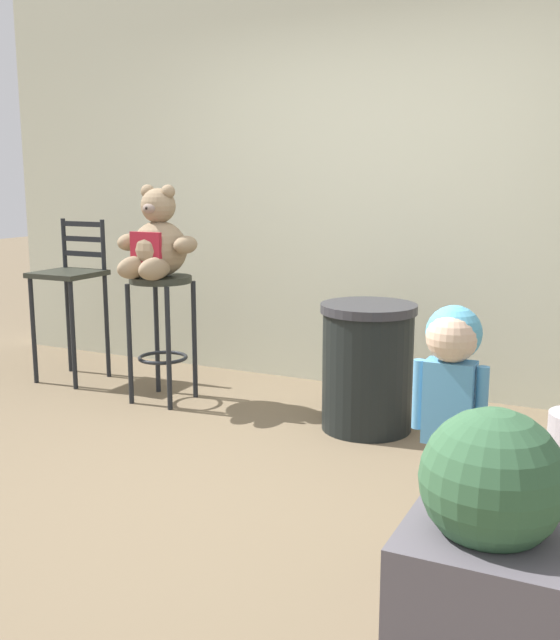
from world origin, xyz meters
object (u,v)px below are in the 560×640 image
(teddy_bear, at_px, (157,243))
(planter_with_shrub, at_px, (489,527))
(bar_chair_empty, at_px, (71,284))
(bar_stool_with_teddy, at_px, (162,313))
(child_walking, at_px, (451,371))
(trash_bin, at_px, (367,367))

(teddy_bear, distance_m, planter_with_shrub, 2.90)
(teddy_bear, xyz_separation_m, bar_chair_empty, (-0.88, 0.19, -0.34))
(bar_stool_with_teddy, distance_m, teddy_bear, 0.44)
(bar_stool_with_teddy, xyz_separation_m, bar_chair_empty, (-0.88, 0.16, 0.11))
(bar_chair_empty, bearing_deg, bar_stool_with_teddy, -10.26)
(child_walking, distance_m, bar_chair_empty, 3.19)
(teddy_bear, bearing_deg, planter_with_shrub, -33.39)
(child_walking, xyz_separation_m, planter_with_shrub, (0.27, -0.56, -0.35))
(teddy_bear, height_order, bar_chair_empty, teddy_bear)
(trash_bin, relative_size, planter_with_shrub, 1.01)
(bar_stool_with_teddy, bearing_deg, trash_bin, 2.08)
(bar_stool_with_teddy, height_order, trash_bin, bar_stool_with_teddy)
(bar_stool_with_teddy, height_order, child_walking, child_walking)
(planter_with_shrub, bearing_deg, trash_bin, 121.08)
(bar_chair_empty, bearing_deg, teddy_bear, -12.04)
(trash_bin, distance_m, bar_chair_empty, 2.27)
(trash_bin, relative_size, bar_chair_empty, 0.64)
(teddy_bear, distance_m, child_walking, 2.34)
(child_walking, bearing_deg, trash_bin, -120.36)
(trash_bin, height_order, planter_with_shrub, trash_bin)
(trash_bin, xyz_separation_m, bar_chair_empty, (-2.25, 0.11, 0.32))
(planter_with_shrub, bearing_deg, child_walking, 115.63)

